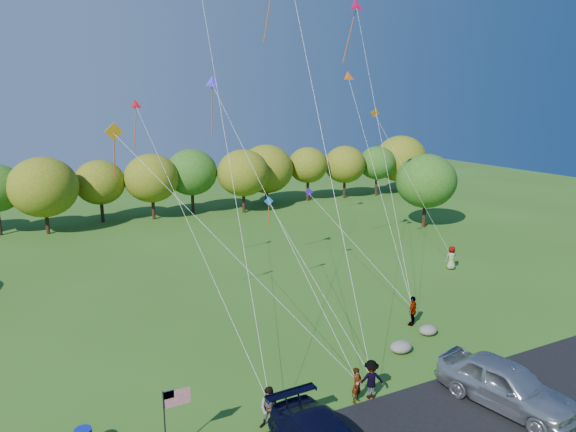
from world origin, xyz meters
name	(u,v)px	position (x,y,z in m)	size (l,w,h in m)	color
ground	(339,395)	(0.00, 0.00, 0.00)	(140.00, 140.00, 0.00)	#315C1A
treeline	(136,180)	(-1.73, 35.98, 4.69)	(75.45, 27.37, 8.43)	#332212
minivan_silver	(506,384)	(5.77, -3.88, 1.05)	(2.33, 5.80, 1.98)	#A5A9B0
flyer_a	(357,385)	(0.39, -0.80, 0.79)	(0.58, 0.38, 1.59)	#4C4C59
flyer_b	(270,408)	(-3.69, -0.80, 0.89)	(0.86, 0.67, 1.78)	#4C4C59
flyer_c	(371,379)	(1.12, -0.80, 0.88)	(1.13, 0.65, 1.75)	#4C4C59
flyer_d	(413,311)	(7.61, 4.20, 0.88)	(1.03, 0.43, 1.76)	#4C4C59
flyer_e	(451,258)	(16.85, 10.72, 0.90)	(0.88, 0.58, 1.81)	#4C4C59
flag_assembly	(172,406)	(-7.47, -0.70, 2.04)	(1.00, 0.65, 2.70)	black
boulder_near	(401,347)	(4.93, 1.87, 0.30)	(1.21, 0.94, 0.60)	gray
boulder_far	(428,330)	(7.57, 2.82, 0.27)	(1.05, 0.87, 0.54)	slate
kites_aloft	(263,1)	(2.48, 13.28, 18.54)	(19.54, 8.96, 20.38)	orange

